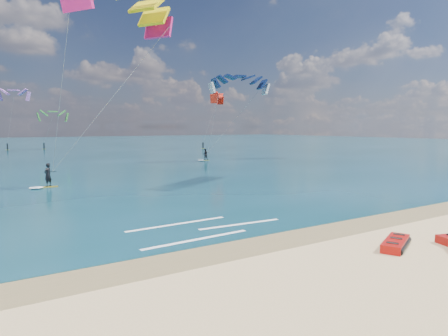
# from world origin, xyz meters

# --- Properties ---
(ground) EXTENTS (320.00, 320.00, 0.00)m
(ground) POSITION_xyz_m (0.00, 40.00, 0.00)
(ground) COLOR tan
(ground) RESTS_ON ground
(wet_sand_strip) EXTENTS (320.00, 2.40, 0.01)m
(wet_sand_strip) POSITION_xyz_m (0.00, 3.00, 0.00)
(wet_sand_strip) COLOR brown
(wet_sand_strip) RESTS_ON ground
(sea) EXTENTS (320.00, 200.00, 0.04)m
(sea) POSITION_xyz_m (0.00, 104.00, 0.02)
(sea) COLOR #0A3138
(sea) RESTS_ON ground
(packed_kite_left) EXTENTS (2.87, 2.15, 0.42)m
(packed_kite_left) POSITION_xyz_m (5.83, -0.48, 0.00)
(packed_kite_left) COLOR #B60E09
(packed_kite_left) RESTS_ON ground
(kitesurfer_main) EXTENTS (12.47, 11.38, 16.93)m
(kitesurfer_main) POSITION_xyz_m (-1.63, 21.66, 8.63)
(kitesurfer_main) COLOR yellow
(kitesurfer_main) RESTS_ON sea
(kitesurfer_far) EXTENTS (10.58, 7.40, 14.09)m
(kitesurfer_far) POSITION_xyz_m (22.34, 39.48, 7.35)
(kitesurfer_far) COLOR gold
(kitesurfer_far) RESTS_ON sea
(shoreline_foam) EXTENTS (8.41, 3.59, 0.01)m
(shoreline_foam) POSITION_xyz_m (0.33, 6.50, 0.05)
(shoreline_foam) COLOR white
(shoreline_foam) RESTS_ON ground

